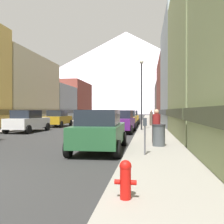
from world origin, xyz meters
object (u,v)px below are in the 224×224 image
object	(u,v)px
car_left_1	(28,121)
parking_meter_near	(145,131)
car_right_3	(132,117)
pedestrian_2	(151,118)
streetlamp_right	(141,84)
car_left_2	(58,118)
car_right_0	(100,130)
car_right_1	(121,121)
pedestrian_0	(156,129)
car_driving_1	(97,116)
trash_bin_right	(159,135)
fire_hydrant_near	(125,178)
car_driving_0	(119,116)
pedestrian_1	(156,129)
car_right_2	(128,119)

from	to	relation	value
car_left_1	parking_meter_near	bearing A→B (deg)	-45.95
car_right_3	pedestrian_2	xyz separation A→B (m)	(2.45, -5.12, 0.03)
car_left_1	streetlamp_right	xyz separation A→B (m)	(9.15, 1.88, 3.09)
car_left_2	car_right_0	xyz separation A→B (m)	(7.60, -15.19, 0.00)
car_right_1	pedestrian_0	world-z (taller)	pedestrian_0
pedestrian_0	pedestrian_2	xyz separation A→B (m)	(-0.00, 15.46, 0.02)
car_driving_1	trash_bin_right	distance (m)	25.97
car_right_1	fire_hydrant_near	bearing A→B (deg)	-83.73
car_left_2	pedestrian_0	distance (m)	17.42
car_left_2	trash_bin_right	world-z (taller)	car_left_2
parking_meter_near	car_right_3	bearing A→B (deg)	94.83
car_driving_0	streetlamp_right	xyz separation A→B (m)	(3.75, -16.70, 3.09)
car_driving_1	streetlamp_right	size ratio (longest dim) A/B	0.75
pedestrian_1	pedestrian_2	size ratio (longest dim) A/B	0.91
car_right_3	streetlamp_right	bearing A→B (deg)	-82.19
car_driving_1	pedestrian_2	size ratio (longest dim) A/B	2.59
pedestrian_2	streetlamp_right	bearing A→B (deg)	-98.30
car_driving_0	pedestrian_2	distance (m)	11.51
car_right_2	pedestrian_0	world-z (taller)	pedestrian_0
car_left_2	pedestrian_1	world-z (taller)	car_left_2
trash_bin_right	car_left_2	bearing A→B (deg)	125.25
fire_hydrant_near	trash_bin_right	distance (m)	6.90
trash_bin_right	car_left_1	bearing A→B (deg)	143.39
parking_meter_near	trash_bin_right	bearing A→B (deg)	75.56
fire_hydrant_near	car_right_1	bearing A→B (deg)	96.27
car_left_2	pedestrian_1	xyz separation A→B (m)	(10.05, -13.27, -0.05)
parking_meter_near	car_driving_0	bearing A→B (deg)	98.30
car_left_2	fire_hydrant_near	world-z (taller)	car_left_2
car_left_2	car_right_2	distance (m)	7.60
car_left_2	pedestrian_1	distance (m)	16.65
car_right_0	pedestrian_2	distance (m)	16.61
car_right_1	car_driving_1	world-z (taller)	same
car_driving_0	trash_bin_right	size ratio (longest dim) A/B	4.49
car_driving_1	fire_hydrant_near	xyz separation A→B (m)	(7.05, -31.57, -0.37)
car_left_2	car_driving_1	distance (m)	10.59
car_driving_1	trash_bin_right	world-z (taller)	car_driving_1
car_right_3	pedestrian_2	world-z (taller)	pedestrian_2
fire_hydrant_near	streetlamp_right	xyz separation A→B (m)	(-0.10, 16.27, 3.46)
fire_hydrant_near	streetlamp_right	distance (m)	16.63
car_right_0	car_right_2	bearing A→B (deg)	90.00
car_right_3	pedestrian_1	world-z (taller)	car_right_3
fire_hydrant_near	pedestrian_1	world-z (taller)	pedestrian_1
car_right_2	car_right_3	distance (m)	6.37
fire_hydrant_near	car_right_0	bearing A→B (deg)	105.33
car_right_1	car_driving_0	size ratio (longest dim) A/B	1.01
car_left_1	pedestrian_1	xyz separation A→B (m)	(10.05, -6.45, -0.05)
car_driving_1	parking_meter_near	bearing A→B (deg)	-74.80
car_right_3	pedestrian_1	bearing A→B (deg)	-82.89
car_right_3	streetlamp_right	world-z (taller)	streetlamp_right
pedestrian_1	car_right_2	bearing A→B (deg)	100.47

